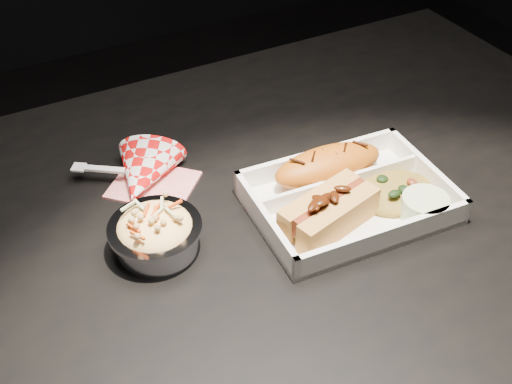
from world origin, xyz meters
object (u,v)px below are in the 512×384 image
food_tray (348,201)px  fried_pastry (328,165)px  dining_table (267,261)px  foil_coleslaw_cup (155,232)px  hotdog (329,210)px  napkin_fork (143,174)px

food_tray → fried_pastry: (0.00, 0.06, 0.02)m
food_tray → fried_pastry: bearing=90.0°
dining_table → foil_coleslaw_cup: (-0.15, 0.01, 0.12)m
dining_table → fried_pastry: size_ratio=7.58×
fried_pastry → hotdog: size_ratio=1.15×
food_tray → fried_pastry: 0.06m
dining_table → fried_pastry: bearing=8.5°
fried_pastry → napkin_fork: 0.25m
fried_pastry → napkin_fork: napkin_fork is taller
food_tray → fried_pastry: size_ratio=1.65×
fried_pastry → foil_coleslaw_cup: 0.25m
fried_pastry → foil_coleslaw_cup: bearing=-177.8°
food_tray → napkin_fork: (-0.22, 0.17, 0.01)m
food_tray → foil_coleslaw_cup: size_ratio=2.30×
hotdog → foil_coleslaw_cup: size_ratio=1.21×
napkin_fork → hotdog: bearing=-13.5°
fried_pastry → hotdog: hotdog is taller
food_tray → napkin_fork: size_ratio=1.56×
foil_coleslaw_cup → napkin_fork: bearing=76.8°
fried_pastry → foil_coleslaw_cup: size_ratio=1.39×
hotdog → food_tray: bearing=12.6°
hotdog → napkin_fork: 0.26m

